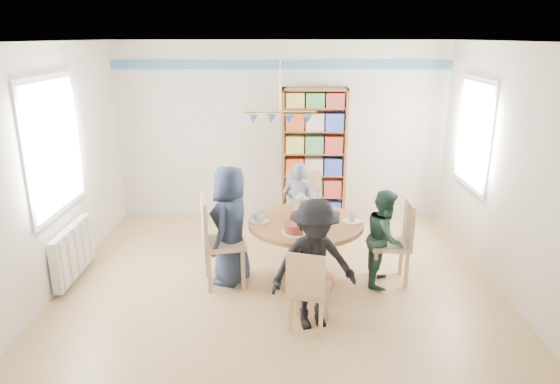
{
  "coord_description": "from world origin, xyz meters",
  "views": [
    {
      "loc": [
        0.04,
        -5.03,
        2.75
      ],
      "look_at": [
        0.0,
        0.4,
        1.05
      ],
      "focal_mm": 32.0,
      "sensor_mm": 36.0,
      "label": 1
    }
  ],
  "objects_px": {
    "chair_far": "(305,207)",
    "person_right": "(385,238)",
    "person_far": "(299,208)",
    "radiator": "(73,251)",
    "dining_table": "(306,238)",
    "bookshelf": "(314,157)",
    "chair_near": "(308,287)",
    "person_left": "(231,225)",
    "chair_right": "(397,238)",
    "chair_left": "(216,237)",
    "person_near": "(314,265)"
  },
  "relations": [
    {
      "from": "chair_far",
      "to": "person_right",
      "type": "xyz_separation_m",
      "value": [
        0.87,
        -1.02,
        -0.01
      ]
    },
    {
      "from": "person_far",
      "to": "radiator",
      "type": "bearing_deg",
      "value": 36.89
    },
    {
      "from": "dining_table",
      "to": "bookshelf",
      "type": "xyz_separation_m",
      "value": [
        0.2,
        2.1,
        0.44
      ]
    },
    {
      "from": "chair_near",
      "to": "person_left",
      "type": "distance_m",
      "value": 1.34
    },
    {
      "from": "chair_right",
      "to": "chair_far",
      "type": "relative_size",
      "value": 0.95
    },
    {
      "from": "dining_table",
      "to": "chair_right",
      "type": "bearing_deg",
      "value": 1.87
    },
    {
      "from": "chair_far",
      "to": "person_left",
      "type": "relative_size",
      "value": 0.75
    },
    {
      "from": "bookshelf",
      "to": "chair_left",
      "type": "bearing_deg",
      "value": -119.62
    },
    {
      "from": "person_left",
      "to": "person_right",
      "type": "height_order",
      "value": "person_left"
    },
    {
      "from": "dining_table",
      "to": "chair_left",
      "type": "xyz_separation_m",
      "value": [
        -1.02,
        -0.05,
        0.02
      ]
    },
    {
      "from": "bookshelf",
      "to": "person_near",
      "type": "bearing_deg",
      "value": -93.06
    },
    {
      "from": "chair_right",
      "to": "bookshelf",
      "type": "bearing_deg",
      "value": 112.39
    },
    {
      "from": "chair_near",
      "to": "chair_right",
      "type": "bearing_deg",
      "value": 44.03
    },
    {
      "from": "dining_table",
      "to": "chair_right",
      "type": "height_order",
      "value": "chair_right"
    },
    {
      "from": "chair_right",
      "to": "person_right",
      "type": "relative_size",
      "value": 0.87
    },
    {
      "from": "chair_right",
      "to": "person_left",
      "type": "distance_m",
      "value": 1.92
    },
    {
      "from": "radiator",
      "to": "person_right",
      "type": "xyz_separation_m",
      "value": [
        3.61,
        -0.07,
        0.21
      ]
    },
    {
      "from": "radiator",
      "to": "person_far",
      "type": "distance_m",
      "value": 2.8
    },
    {
      "from": "radiator",
      "to": "chair_left",
      "type": "height_order",
      "value": "chair_left"
    },
    {
      "from": "chair_right",
      "to": "person_near",
      "type": "xyz_separation_m",
      "value": [
        -1.01,
        -0.95,
        0.12
      ]
    },
    {
      "from": "chair_right",
      "to": "person_left",
      "type": "height_order",
      "value": "person_left"
    },
    {
      "from": "person_right",
      "to": "chair_far",
      "type": "bearing_deg",
      "value": 56.24
    },
    {
      "from": "person_near",
      "to": "dining_table",
      "type": "bearing_deg",
      "value": 77.96
    },
    {
      "from": "chair_left",
      "to": "person_right",
      "type": "height_order",
      "value": "person_right"
    },
    {
      "from": "chair_right",
      "to": "person_near",
      "type": "distance_m",
      "value": 1.39
    },
    {
      "from": "chair_far",
      "to": "person_near",
      "type": "relative_size",
      "value": 0.79
    },
    {
      "from": "radiator",
      "to": "chair_right",
      "type": "bearing_deg",
      "value": -0.4
    },
    {
      "from": "bookshelf",
      "to": "chair_near",
      "type": "bearing_deg",
      "value": -94.12
    },
    {
      "from": "chair_near",
      "to": "dining_table",
      "type": "bearing_deg",
      "value": 88.87
    },
    {
      "from": "dining_table",
      "to": "person_right",
      "type": "bearing_deg",
      "value": -0.67
    },
    {
      "from": "person_right",
      "to": "bookshelf",
      "type": "relative_size",
      "value": 0.55
    },
    {
      "from": "chair_right",
      "to": "chair_near",
      "type": "xyz_separation_m",
      "value": [
        -1.08,
        -1.04,
        -0.08
      ]
    },
    {
      "from": "person_left",
      "to": "chair_near",
      "type": "bearing_deg",
      "value": 54.82
    },
    {
      "from": "person_left",
      "to": "person_near",
      "type": "height_order",
      "value": "person_left"
    },
    {
      "from": "person_left",
      "to": "chair_right",
      "type": "bearing_deg",
      "value": 106.06
    },
    {
      "from": "chair_near",
      "to": "person_right",
      "type": "bearing_deg",
      "value": 47.19
    },
    {
      "from": "person_far",
      "to": "person_near",
      "type": "height_order",
      "value": "person_near"
    },
    {
      "from": "person_right",
      "to": "dining_table",
      "type": "bearing_deg",
      "value": 105.0
    },
    {
      "from": "person_left",
      "to": "person_far",
      "type": "distance_m",
      "value": 1.18
    },
    {
      "from": "dining_table",
      "to": "chair_near",
      "type": "relative_size",
      "value": 1.54
    },
    {
      "from": "dining_table",
      "to": "chair_right",
      "type": "xyz_separation_m",
      "value": [
        1.06,
        0.03,
        -0.02
      ]
    },
    {
      "from": "chair_near",
      "to": "person_right",
      "type": "xyz_separation_m",
      "value": [
        0.92,
        0.99,
        0.1
      ]
    },
    {
      "from": "chair_far",
      "to": "person_right",
      "type": "bearing_deg",
      "value": -49.42
    },
    {
      "from": "dining_table",
      "to": "person_left",
      "type": "xyz_separation_m",
      "value": [
        -0.86,
        0.02,
        0.14
      ]
    },
    {
      "from": "chair_left",
      "to": "chair_near",
      "type": "relative_size",
      "value": 1.24
    },
    {
      "from": "person_near",
      "to": "chair_near",
      "type": "bearing_deg",
      "value": -139.85
    },
    {
      "from": "radiator",
      "to": "chair_right",
      "type": "distance_m",
      "value": 3.77
    },
    {
      "from": "dining_table",
      "to": "person_left",
      "type": "distance_m",
      "value": 0.87
    },
    {
      "from": "person_far",
      "to": "person_near",
      "type": "distance_m",
      "value": 1.8
    },
    {
      "from": "chair_near",
      "to": "person_near",
      "type": "bearing_deg",
      "value": 54.84
    }
  ]
}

